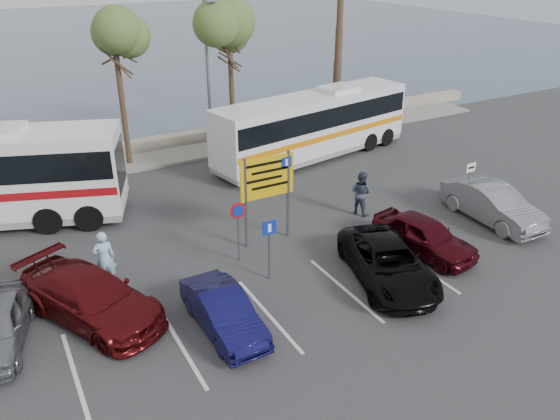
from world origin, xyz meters
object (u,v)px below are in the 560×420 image
direction_sign (267,184)px  car_red (424,235)px  car_blue (223,311)px  car_maroon (91,297)px  coach_bus_right (313,128)px  pedestrian_far (361,193)px  car_silver_b (492,204)px  street_lamp_right (208,70)px  pedestrian_near (104,258)px  suv_black (388,263)px

direction_sign → car_red: direction_sign is taller
car_blue → car_maroon: size_ratio=0.73×
coach_bus_right → pedestrian_far: size_ratio=6.19×
direction_sign → car_silver_b: bearing=-18.1°
coach_bus_right → street_lamp_right: bearing=144.3°
car_blue → car_red: (8.38, 0.60, 0.07)m
street_lamp_right → direction_sign: (-2.00, -10.32, -2.17)m
coach_bus_right → car_blue: 15.22m
street_lamp_right → car_silver_b: bearing=-62.2°
direction_sign → pedestrian_near: direction_sign is taller
car_maroon → pedestrian_near: 1.92m
coach_bus_right → suv_black: size_ratio=2.43×
direction_sign → coach_bus_right: size_ratio=0.30×
car_red → car_silver_b: bearing=-2.5°
car_silver_b → car_blue: bearing=-172.4°
pedestrian_far → direction_sign: bearing=70.6°
suv_black → pedestrian_far: pedestrian_far is taller
street_lamp_right → pedestrian_far: (2.62, -10.06, -3.63)m
street_lamp_right → coach_bus_right: bearing=-35.7°
car_red → pedestrian_far: (-0.07, 3.83, 0.26)m
street_lamp_right → coach_bus_right: size_ratio=0.67×
direction_sign → car_red: size_ratio=0.87×
street_lamp_right → pedestrian_far: size_ratio=4.14×
suv_black → coach_bus_right: bearing=86.7°
street_lamp_right → car_blue: (-5.69, -14.49, -3.97)m
car_blue → pedestrian_far: pedestrian_far is taller
car_red → car_maroon: bearing=160.2°
car_red → pedestrian_near: pedestrian_near is taller
coach_bus_right → car_blue: coach_bus_right is taller
car_red → suv_black: 2.55m
coach_bus_right → car_blue: bearing=-132.2°
coach_bus_right → car_maroon: size_ratio=2.29×
street_lamp_right → coach_bus_right: street_lamp_right is taller
car_red → street_lamp_right: bearing=90.3°
direction_sign → car_maroon: direction_sign is taller
direction_sign → suv_black: 5.28m
car_red → pedestrian_far: 3.84m
suv_black → pedestrian_far: size_ratio=2.55×
car_silver_b → pedestrian_far: (-4.38, 3.21, 0.20)m
car_maroon → pedestrian_near: size_ratio=2.63×
street_lamp_right → suv_black: (0.29, -14.76, -3.92)m
coach_bus_right → pedestrian_near: size_ratio=6.03×
suv_black → car_blue: bearing=-165.8°
car_maroon → car_silver_b: car_silver_b is taller
car_maroon → suv_black: car_maroon is taller
suv_black → car_silver_b: 6.88m
car_maroon → suv_black: size_ratio=1.06×
car_red → car_silver_b: size_ratio=0.88×
car_blue → suv_black: bearing=-3.9°
street_lamp_right → pedestrian_near: 13.64m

